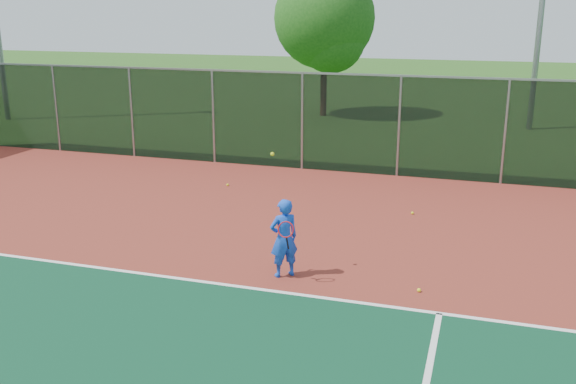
% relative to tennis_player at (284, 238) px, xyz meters
% --- Properties ---
extents(court_apron, '(30.00, 20.00, 0.02)m').
position_rel_tennis_player_xyz_m(court_apron, '(0.95, -1.74, -0.77)').
color(court_apron, maroon).
rests_on(court_apron, ground).
extents(fence_back, '(30.00, 0.06, 3.03)m').
position_rel_tennis_player_xyz_m(fence_back, '(0.95, 8.26, 0.78)').
color(fence_back, black).
rests_on(fence_back, court_apron).
extents(tennis_player, '(0.66, 0.73, 2.36)m').
position_rel_tennis_player_xyz_m(tennis_player, '(0.00, 0.00, 0.00)').
color(tennis_player, blue).
rests_on(tennis_player, court_apron).
extents(practice_ball_2, '(0.07, 0.07, 0.07)m').
position_rel_tennis_player_xyz_m(practice_ball_2, '(2.53, 0.03, -0.73)').
color(practice_ball_2, yellow).
rests_on(practice_ball_2, court_apron).
extents(practice_ball_3, '(0.07, 0.07, 0.07)m').
position_rel_tennis_player_xyz_m(practice_ball_3, '(-3.49, 5.62, -0.73)').
color(practice_ball_3, yellow).
rests_on(practice_ball_3, court_apron).
extents(practice_ball_4, '(0.07, 0.07, 0.07)m').
position_rel_tennis_player_xyz_m(practice_ball_4, '(1.86, 4.54, -0.73)').
color(practice_ball_4, yellow).
rests_on(practice_ball_4, court_apron).
extents(tree_back_left, '(4.64, 4.64, 6.81)m').
position_rel_tennis_player_xyz_m(tree_back_left, '(-3.97, 18.70, 3.49)').
color(tree_back_left, '#372014').
rests_on(tree_back_left, ground).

